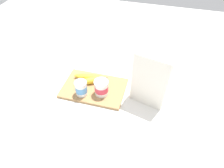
% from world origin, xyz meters
% --- Properties ---
extents(ground_plane, '(2.40, 2.40, 0.00)m').
position_xyz_m(ground_plane, '(0.00, 0.00, 0.00)').
color(ground_plane, silver).
extents(cutting_board, '(0.34, 0.23, 0.02)m').
position_xyz_m(cutting_board, '(0.00, 0.00, 0.01)').
color(cutting_board, '#A37A4C').
rests_on(cutting_board, ground_plane).
extents(cereal_box, '(0.18, 0.11, 0.29)m').
position_xyz_m(cereal_box, '(-0.29, -0.00, 0.14)').
color(cereal_box, white).
rests_on(cereal_box, ground_plane).
extents(yogurt_cup_front, '(0.07, 0.07, 0.09)m').
position_xyz_m(yogurt_cup_front, '(-0.05, 0.03, 0.06)').
color(yogurt_cup_front, white).
rests_on(yogurt_cup_front, cutting_board).
extents(yogurt_cup_back, '(0.06, 0.06, 0.08)m').
position_xyz_m(yogurt_cup_back, '(0.05, 0.06, 0.06)').
color(yogurt_cup_back, white).
rests_on(yogurt_cup_back, cutting_board).
extents(banana_bunch, '(0.19, 0.12, 0.04)m').
position_xyz_m(banana_bunch, '(0.03, -0.04, 0.03)').
color(banana_bunch, yellow).
rests_on(banana_bunch, cutting_board).
extents(spoon, '(0.06, 0.13, 0.01)m').
position_xyz_m(spoon, '(0.26, -0.03, 0.01)').
color(spoon, silver).
rests_on(spoon, ground_plane).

